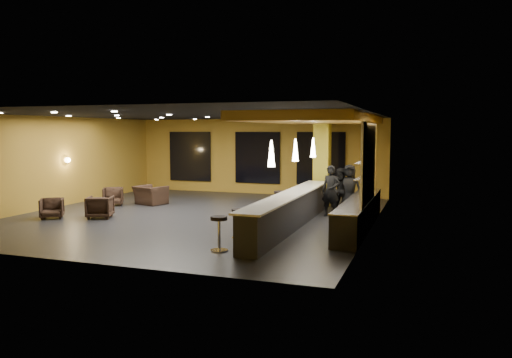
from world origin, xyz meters
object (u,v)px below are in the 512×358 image
(pendant_2, at_px, (313,148))
(bar_stool_1, at_px, (239,220))
(armchair_c, at_px, (113,196))
(bar_stool_2, at_px, (262,215))
(column, at_px, (322,162))
(pendant_1, at_px, (295,150))
(bar_stool_3, at_px, (274,206))
(bar_counter, at_px, (291,211))
(bar_stool_4, at_px, (280,200))
(armchair_d, at_px, (150,195))
(armchair_a, at_px, (52,208))
(bar_stool_5, at_px, (294,196))
(staff_c, at_px, (349,189))
(bar_stool_0, at_px, (219,229))
(staff_b, at_px, (342,190))
(pendant_0, at_px, (271,154))
(armchair_b, at_px, (100,207))
(staff_a, at_px, (331,191))
(prep_counter, at_px, (359,214))

(pendant_2, height_order, bar_stool_1, pendant_2)
(armchair_c, relative_size, bar_stool_2, 1.09)
(column, distance_m, pendant_1, 4.14)
(bar_stool_3, bearing_deg, bar_counter, -41.36)
(bar_counter, distance_m, bar_stool_4, 2.19)
(bar_counter, height_order, pendant_1, pendant_1)
(bar_counter, relative_size, armchair_d, 6.98)
(armchair_a, bearing_deg, pendant_1, -23.37)
(armchair_c, relative_size, bar_stool_5, 1.04)
(staff_c, distance_m, armchair_c, 9.22)
(bar_stool_1, height_order, bar_stool_5, bar_stool_1)
(pendant_1, bearing_deg, armchair_c, 168.85)
(bar_counter, relative_size, armchair_a, 10.68)
(bar_stool_5, bearing_deg, bar_stool_2, -87.89)
(armchair_d, distance_m, bar_stool_0, 8.52)
(bar_stool_1, bearing_deg, column, 82.05)
(armchair_c, bearing_deg, bar_stool_0, -69.55)
(column, relative_size, staff_b, 2.17)
(armchair_a, bearing_deg, bar_counter, -26.83)
(staff_c, xyz_separation_m, armchair_d, (-7.86, -0.59, -0.50))
(bar_counter, distance_m, column, 4.77)
(bar_stool_3, height_order, bar_stool_5, bar_stool_3)
(armchair_c, xyz_separation_m, bar_stool_2, (7.16, -2.73, 0.10))
(pendant_0, xyz_separation_m, pendant_1, (0.00, 2.50, 0.00))
(armchair_b, xyz_separation_m, bar_stool_4, (5.62, 2.51, 0.17))
(bar_stool_0, relative_size, bar_stool_2, 1.20)
(staff_a, xyz_separation_m, armchair_b, (-7.33, -2.87, -0.51))
(bar_counter, xyz_separation_m, bar_stool_2, (-0.69, -0.68, -0.04))
(bar_stool_5, bearing_deg, armchair_b, -144.64)
(pendant_0, xyz_separation_m, bar_stool_0, (-0.86, -1.51, -1.80))
(bar_counter, distance_m, pendant_1, 1.92)
(prep_counter, relative_size, armchair_c, 7.66)
(staff_b, xyz_separation_m, bar_stool_5, (-1.84, 0.20, -0.32))
(prep_counter, relative_size, bar_stool_2, 8.37)
(staff_b, distance_m, armchair_a, 10.09)
(staff_b, height_order, staff_c, staff_c)
(bar_stool_2, bearing_deg, pendant_2, 79.44)
(armchair_a, distance_m, bar_stool_1, 7.18)
(armchair_a, relative_size, bar_stool_4, 0.88)
(pendant_0, relative_size, pendant_1, 1.00)
(bar_stool_1, bearing_deg, bar_stool_2, 79.87)
(staff_b, height_order, bar_stool_1, staff_b)
(armchair_c, bearing_deg, bar_counter, -45.63)
(staff_b, height_order, armchair_d, staff_b)
(armchair_d, bearing_deg, bar_stool_3, 177.46)
(bar_stool_5, bearing_deg, prep_counter, -46.75)
(bar_counter, bearing_deg, armchair_d, 157.07)
(armchair_d, height_order, bar_stool_0, bar_stool_0)
(bar_stool_0, distance_m, bar_stool_5, 7.03)
(column, bearing_deg, bar_stool_0, -96.08)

